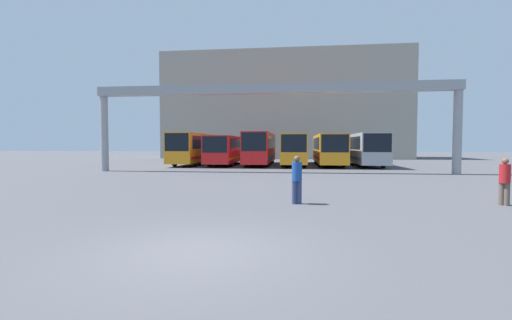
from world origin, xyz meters
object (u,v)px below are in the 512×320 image
object	(u,v)px
bus_slot_4	(328,148)
bus_slot_5	(364,148)
pedestrian_mid_right	(505,180)
bus_slot_3	(294,148)
bus_slot_0	(194,147)
bus_slot_2	(260,147)
bus_slot_1	(227,149)
pedestrian_near_right	(297,178)

from	to	relation	value
bus_slot_4	bus_slot_5	bearing A→B (deg)	-4.92
bus_slot_5	pedestrian_mid_right	size ratio (longest dim) A/B	6.89
bus_slot_4	pedestrian_mid_right	xyz separation A→B (m)	(3.97, -23.08, -0.92)
bus_slot_3	pedestrian_mid_right	bearing A→B (deg)	-72.07
bus_slot_0	bus_slot_2	world-z (taller)	bus_slot_2
bus_slot_3	pedestrian_mid_right	world-z (taller)	bus_slot_3
bus_slot_2	bus_slot_1	bearing A→B (deg)	-174.97
bus_slot_4	bus_slot_2	bearing A→B (deg)	-177.98
bus_slot_1	pedestrian_near_right	bearing A→B (deg)	-72.46
bus_slot_1	pedestrian_mid_right	distance (m)	26.82
bus_slot_5	pedestrian_mid_right	world-z (taller)	bus_slot_5
bus_slot_2	pedestrian_near_right	xyz separation A→B (m)	(3.76, -23.36, -0.99)
bus_slot_3	pedestrian_near_right	xyz separation A→B (m)	(0.24, -23.70, -0.89)
bus_slot_2	bus_slot_3	distance (m)	3.54
bus_slot_0	bus_slot_1	bearing A→B (deg)	1.97
bus_slot_1	bus_slot_2	world-z (taller)	bus_slot_2
bus_slot_5	pedestrian_near_right	size ratio (longest dim) A/B	6.60
bus_slot_2	bus_slot_3	bearing A→B (deg)	5.42
bus_slot_4	pedestrian_mid_right	bearing A→B (deg)	-80.23
pedestrian_mid_right	bus_slot_4	bearing A→B (deg)	-39.61
pedestrian_mid_right	bus_slot_5	bearing A→B (deg)	-48.24
bus_slot_2	bus_slot_3	world-z (taller)	bus_slot_2
bus_slot_4	bus_slot_5	distance (m)	3.54
bus_slot_3	bus_slot_0	bearing A→B (deg)	-175.86
bus_slot_1	pedestrian_near_right	size ratio (longest dim) A/B	6.31
bus_slot_2	pedestrian_near_right	bearing A→B (deg)	-80.85
bus_slot_2	bus_slot_3	xyz separation A→B (m)	(3.52, 0.33, -0.10)
bus_slot_3	pedestrian_near_right	bearing A→B (deg)	-89.43
pedestrian_near_right	pedestrian_mid_right	bearing A→B (deg)	-2.34
pedestrian_near_right	bus_slot_5	bearing A→B (deg)	67.16
bus_slot_0	bus_slot_3	distance (m)	10.60
bus_slot_1	bus_slot_4	distance (m)	10.59
bus_slot_4	pedestrian_mid_right	distance (m)	23.43
bus_slot_0	bus_slot_1	world-z (taller)	bus_slot_0
bus_slot_3	bus_slot_5	size ratio (longest dim) A/B	1.07
bus_slot_2	bus_slot_4	bearing A→B (deg)	2.02
bus_slot_0	bus_slot_4	world-z (taller)	bus_slot_0
bus_slot_1	bus_slot_4	world-z (taller)	bus_slot_4
bus_slot_1	bus_slot_5	size ratio (longest dim) A/B	0.96
bus_slot_0	bus_slot_4	bearing A→B (deg)	2.76
bus_slot_1	bus_slot_2	size ratio (longest dim) A/B	0.95
bus_slot_2	bus_slot_4	xyz separation A→B (m)	(7.05, 0.25, -0.11)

